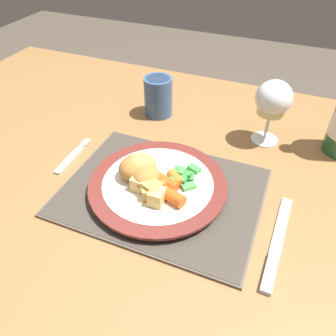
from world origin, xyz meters
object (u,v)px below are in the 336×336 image
Objects in this scene: table_knife at (276,249)px; fork at (71,157)px; wine_glass at (273,101)px; dining_table at (192,199)px; drinking_cup at (158,96)px; dinner_plate at (158,185)px.

fork is at bearing 170.64° from table_knife.
table_knife is at bearing -77.01° from wine_glass.
table_knife is 0.32m from wine_glass.
dining_table is 15.98× the size of drinking_cup.
dinner_plate is at bearing -122.81° from wine_glass.
dinner_plate reaches higher than table_knife.
dinner_plate is at bearing -6.00° from fork.
table_knife is 1.40× the size of wine_glass.
table_knife is (0.45, -0.07, 0.00)m from fork.
fork is (-0.22, 0.02, -0.01)m from dinner_plate.
drinking_cup is (-0.11, 0.26, 0.03)m from dinner_plate.
drinking_cup is (0.10, 0.24, 0.05)m from fork.
fork is at bearing -166.95° from dining_table.
dinner_plate is 2.01× the size of fork.
dinner_plate is 2.66× the size of drinking_cup.
fork is 0.88× the size of wine_glass.
drinking_cup reaches higher than table_knife.
dinner_plate reaches higher than fork.
table_knife is at bearing -9.36° from fork.
table_knife is at bearing -12.45° from dinner_plate.
dinner_plate reaches higher than dining_table.
fork is at bearing -112.78° from drinking_cup.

